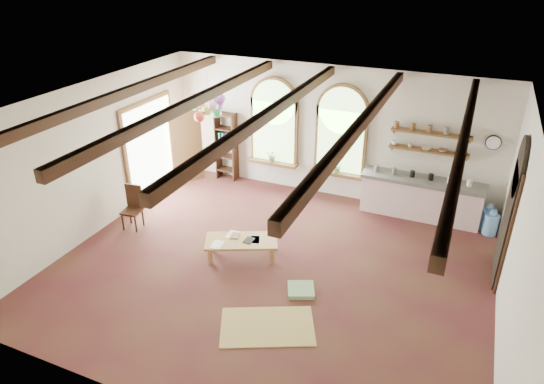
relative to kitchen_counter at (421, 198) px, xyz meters
The scene contains 27 objects.
floor 3.97m from the kitchen_counter, 125.71° to the right, with size 8.00×8.00×0.00m, color #512F21.
ceiling_beams 4.73m from the kitchen_counter, 125.71° to the right, with size 6.20×6.80×0.18m, color #331B10, non-canonical shape.
window_left 3.88m from the kitchen_counter, behind, with size 1.30×0.28×2.20m.
window_right 2.32m from the kitchen_counter, behind, with size 1.30×0.28×2.20m.
left_doorway 6.44m from the kitchen_counter, 167.37° to the right, with size 0.10×1.90×2.50m, color brown.
right_doorway 2.45m from the kitchen_counter, 45.86° to the right, with size 0.10×1.30×2.40m, color black.
kitchen_counter is the anchor object (origin of this frame).
wall_shelf_lower 1.09m from the kitchen_counter, 90.00° to the left, with size 1.70×0.24×0.04m, color brown.
wall_shelf_upper 1.49m from the kitchen_counter, 90.00° to the left, with size 1.70×0.24×0.04m, color brown.
wall_clock 1.91m from the kitchen_counter, 11.31° to the left, with size 0.32×0.32×0.04m, color black.
bookshelf 5.02m from the kitchen_counter, behind, with size 0.53×0.32×1.80m.
coffee_table 4.30m from the kitchen_counter, 134.00° to the right, with size 1.54×1.17×0.40m.
side_chair 6.43m from the kitchen_counter, 152.38° to the right, with size 0.43×0.43×0.97m.
floor_mat 5.04m from the kitchen_counter, 109.94° to the right, with size 1.51×0.93×0.02m, color tan.
floor_cushion 3.98m from the kitchen_counter, 112.56° to the right, with size 0.47×0.47×0.08m, color gray.
water_jug_a 1.47m from the kitchen_counter, ahead, with size 0.32×0.32×0.62m.
water_jug_b 1.55m from the kitchen_counter, ahead, with size 0.31×0.31×0.60m.
balloon_cluster 5.24m from the kitchen_counter, 167.77° to the right, with size 0.93×0.93×1.15m.
table_book 4.44m from the kitchen_counter, 136.91° to the right, with size 0.17×0.24×0.02m, color olive.
tablet 4.17m from the kitchen_counter, 132.87° to the right, with size 0.17×0.24×0.01m, color black.
potted_plant_left 3.72m from the kitchen_counter, behind, with size 0.27×0.23×0.30m, color #598C4C.
potted_plant_right 2.04m from the kitchen_counter, behind, with size 0.27×0.23×0.30m, color #598C4C.
shelf_cup_a 1.38m from the kitchen_counter, 166.50° to the left, with size 0.12×0.10×0.10m, color white.
shelf_cup_b 1.22m from the kitchen_counter, 155.77° to the left, with size 0.10×0.10×0.09m, color beige.
shelf_bowl_a 1.14m from the kitchen_counter, 105.52° to the left, with size 0.22×0.22×0.05m, color beige.
shelf_bowl_b 1.18m from the kitchen_counter, 30.96° to the left, with size 0.20×0.20×0.06m, color #8C664C.
shelf_vase 1.37m from the kitchen_counter, 15.48° to the left, with size 0.18×0.18×0.19m, color slate.
Camera 1 is at (3.05, -7.06, 5.50)m, focal length 32.00 mm.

